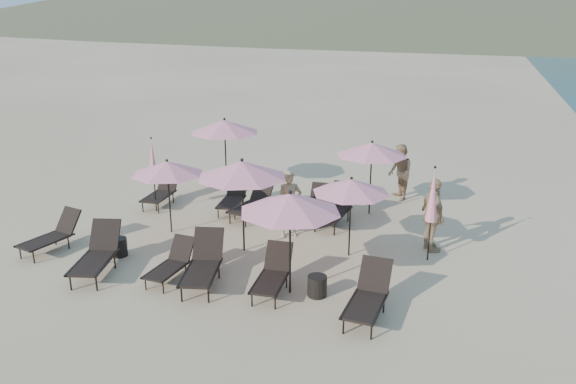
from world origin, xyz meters
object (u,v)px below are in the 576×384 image
(umbrella_open_4, at_px, (372,149))
(side_table_0, at_px, (119,247))
(umbrella_open_3, at_px, (225,126))
(beachgoer_a, at_px, (290,204))
(umbrella_open_1, at_px, (242,169))
(lounger_2, at_px, (171,263))
(lounger_9, at_px, (317,204))
(lounger_5, at_px, (368,295))
(umbrella_open_2, at_px, (351,186))
(umbrella_open_0, at_px, (167,168))
(lounger_1, at_px, (97,253))
(beachgoer_c, at_px, (433,215))
(lounger_4, at_px, (273,273))
(lounger_8, at_px, (253,202))
(lounger_0, at_px, (52,234))
(lounger_3, at_px, (203,263))
(lounger_7, at_px, (234,194))
(lounger_6, at_px, (162,191))
(lounger_10, at_px, (336,207))
(umbrella_closed_1, at_px, (153,160))
(side_table_1, at_px, (317,286))
(umbrella_open_5, at_px, (290,203))
(beachgoer_b, at_px, (400,172))

(umbrella_open_4, distance_m, side_table_0, 7.59)
(umbrella_open_3, height_order, beachgoer_a, umbrella_open_3)
(umbrella_open_1, bearing_deg, lounger_2, -115.25)
(lounger_9, bearing_deg, lounger_5, -67.34)
(lounger_2, relative_size, umbrella_open_2, 0.72)
(umbrella_open_0, bearing_deg, lounger_1, -96.80)
(side_table_0, height_order, beachgoer_c, beachgoer_c)
(lounger_4, relative_size, lounger_8, 0.90)
(lounger_0, relative_size, lounger_4, 1.06)
(umbrella_open_2, distance_m, side_table_0, 5.98)
(umbrella_open_3, height_order, beachgoer_c, umbrella_open_3)
(lounger_9, relative_size, beachgoer_a, 0.87)
(lounger_4, bearing_deg, umbrella_open_0, 143.84)
(lounger_3, height_order, side_table_0, lounger_3)
(lounger_1, height_order, umbrella_open_2, umbrella_open_2)
(lounger_4, bearing_deg, umbrella_open_3, 117.35)
(umbrella_open_2, bearing_deg, beachgoer_c, 26.75)
(lounger_1, height_order, lounger_7, lounger_1)
(lounger_0, distance_m, side_table_0, 1.83)
(lounger_3, height_order, lounger_5, lounger_3)
(lounger_6, xyz_separation_m, lounger_10, (5.61, 0.12, 0.05))
(umbrella_open_1, bearing_deg, beachgoer_a, 58.27)
(lounger_3, relative_size, umbrella_open_2, 0.95)
(umbrella_closed_1, bearing_deg, lounger_10, 7.40)
(lounger_2, height_order, side_table_1, lounger_2)
(lounger_8, bearing_deg, beachgoer_a, -24.08)
(side_table_0, bearing_deg, umbrella_open_5, -5.98)
(lounger_2, xyz_separation_m, side_table_0, (-1.89, 0.71, -0.16))
(beachgoer_b, bearing_deg, umbrella_closed_1, -90.07)
(umbrella_open_3, bearing_deg, lounger_2, -76.37)
(lounger_6, bearing_deg, beachgoer_b, 18.46)
(lounger_3, relative_size, lounger_7, 1.11)
(lounger_2, xyz_separation_m, umbrella_open_4, (3.49, 5.76, 1.61))
(lounger_5, relative_size, umbrella_open_1, 0.72)
(beachgoer_c, bearing_deg, lounger_6, 54.17)
(umbrella_open_5, bearing_deg, side_table_0, 174.02)
(lounger_4, bearing_deg, umbrella_closed_1, 139.35)
(lounger_8, bearing_deg, umbrella_open_4, 34.41)
(lounger_10, bearing_deg, lounger_1, -126.12)
(beachgoer_b, bearing_deg, beachgoer_c, -8.00)
(lounger_0, xyz_separation_m, umbrella_open_3, (2.11, 6.06, 1.77))
(umbrella_open_2, bearing_deg, side_table_1, -94.76)
(lounger_6, xyz_separation_m, umbrella_open_1, (3.85, -2.48, 1.71))
(beachgoer_b, bearing_deg, umbrella_open_1, -57.65)
(lounger_3, bearing_deg, umbrella_open_3, 96.06)
(lounger_8, bearing_deg, beachgoer_c, 1.87)
(lounger_1, xyz_separation_m, lounger_6, (-1.12, 4.78, -0.05))
(umbrella_closed_1, bearing_deg, lounger_0, -105.13)
(umbrella_open_0, height_order, side_table_1, umbrella_open_0)
(umbrella_open_1, height_order, side_table_1, umbrella_open_1)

